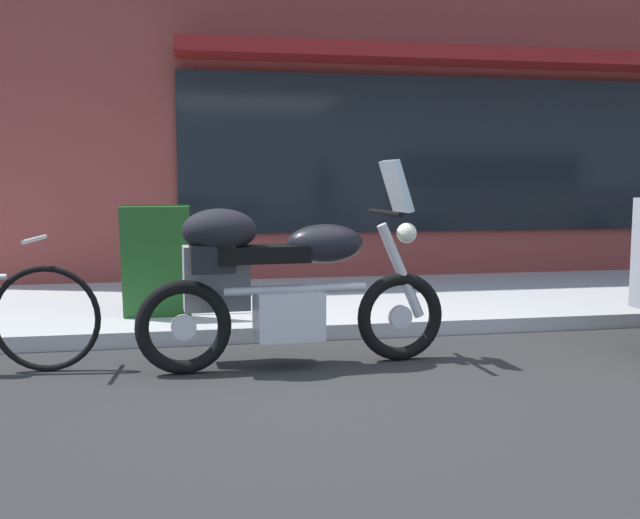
% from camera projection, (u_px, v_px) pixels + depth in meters
% --- Properties ---
extents(ground_plane, '(80.00, 80.00, 0.00)m').
position_uv_depth(ground_plane, '(368.00, 382.00, 4.43)').
color(ground_plane, '#2B2B2B').
extents(touring_motorcycle, '(2.09, 0.62, 1.39)m').
position_uv_depth(touring_motorcycle, '(275.00, 279.00, 4.72)').
color(touring_motorcycle, black).
rests_on(touring_motorcycle, ground_plane).
extents(sandwich_board_sign, '(0.55, 0.41, 0.92)m').
position_uv_depth(sandwich_board_sign, '(157.00, 261.00, 5.87)').
color(sandwich_board_sign, '#1E511E').
rests_on(sandwich_board_sign, sidewalk_curb).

